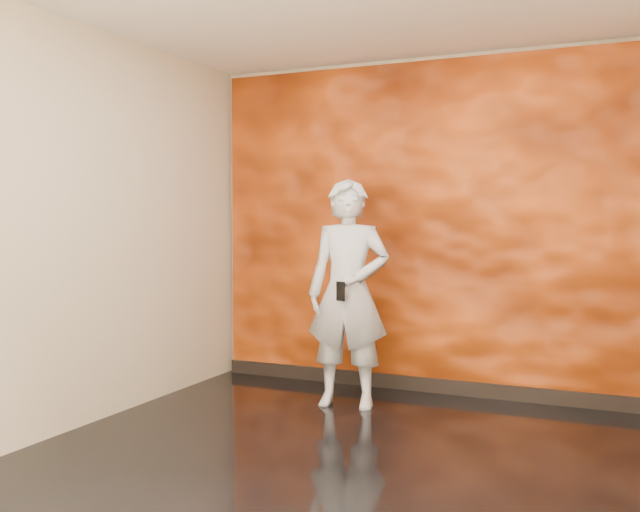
# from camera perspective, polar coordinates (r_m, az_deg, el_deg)

# --- Properties ---
(room) EXTENTS (4.02, 4.02, 2.81)m
(room) POSITION_cam_1_polar(r_m,az_deg,el_deg) (4.14, 2.36, 2.26)
(room) COLOR black
(room) RESTS_ON ground
(feature_wall) EXTENTS (3.90, 0.06, 2.75)m
(feature_wall) POSITION_cam_1_polar(r_m,az_deg,el_deg) (6.00, 9.31, 2.27)
(feature_wall) COLOR #FC6014
(feature_wall) RESTS_ON ground
(baseboard) EXTENTS (3.90, 0.04, 0.12)m
(baseboard) POSITION_cam_1_polar(r_m,az_deg,el_deg) (6.12, 9.11, -10.19)
(baseboard) COLOR black
(baseboard) RESTS_ON ground
(man) EXTENTS (0.69, 0.51, 1.76)m
(man) POSITION_cam_1_polar(r_m,az_deg,el_deg) (5.51, 2.28, -2.99)
(man) COLOR #979CA7
(man) RESTS_ON ground
(phone) EXTENTS (0.08, 0.04, 0.14)m
(phone) POSITION_cam_1_polar(r_m,az_deg,el_deg) (5.29, 1.66, -2.84)
(phone) COLOR black
(phone) RESTS_ON man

